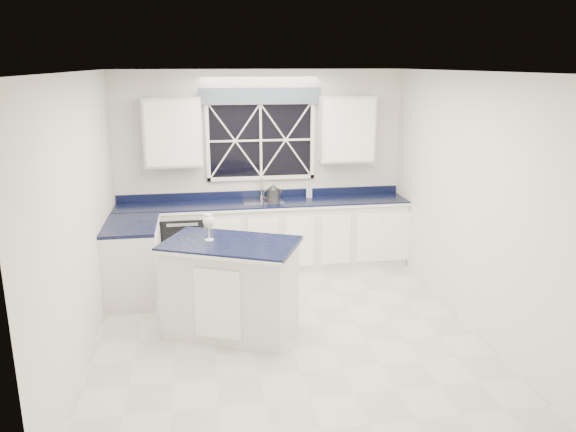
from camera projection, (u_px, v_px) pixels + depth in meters
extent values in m
plane|color=silver|center=(286.00, 329.00, 6.08)|extent=(4.50, 4.50, 0.00)
cube|color=silver|center=(261.00, 168.00, 7.86)|extent=(4.00, 0.10, 2.70)
cube|color=silver|center=(264.00, 236.00, 7.81)|extent=(3.98, 0.60, 0.90)
cube|color=silver|center=(133.00, 262.00, 6.79)|extent=(0.60, 1.00, 0.90)
cube|color=black|center=(264.00, 203.00, 7.69)|extent=(3.98, 0.64, 0.04)
cube|color=black|center=(184.00, 243.00, 7.65)|extent=(0.60, 0.58, 0.82)
cube|color=black|center=(261.00, 140.00, 7.73)|extent=(1.40, 0.02, 1.00)
cube|color=#4F5D6D|center=(261.00, 96.00, 7.51)|extent=(1.65, 0.04, 0.22)
cube|color=silver|center=(173.00, 132.00, 7.37)|extent=(0.75, 0.34, 0.90)
cube|color=silver|center=(346.00, 129.00, 7.74)|extent=(0.75, 0.34, 0.90)
cylinder|color=#B1B1B3|center=(262.00, 197.00, 7.89)|extent=(0.05, 0.05, 0.04)
cylinder|color=#B1B1B3|center=(262.00, 187.00, 7.85)|extent=(0.02, 0.02, 0.28)
cylinder|color=#B1B1B3|center=(262.00, 179.00, 7.73)|extent=(0.02, 0.18, 0.02)
cube|color=silver|center=(231.00, 289.00, 5.89)|extent=(1.48, 1.21, 0.96)
cube|color=black|center=(230.00, 244.00, 5.76)|extent=(1.56, 1.30, 0.04)
cube|color=#BBBAB5|center=(222.00, 285.00, 7.26)|extent=(1.32, 0.96, 0.01)
cube|color=#0F1A35|center=(222.00, 284.00, 7.26)|extent=(1.16, 0.80, 0.01)
cylinder|color=#2E2E30|center=(273.00, 194.00, 7.79)|extent=(0.23, 0.23, 0.15)
cone|color=#2E2E30|center=(273.00, 187.00, 7.76)|extent=(0.19, 0.19, 0.07)
torus|color=#2E2E30|center=(267.00, 194.00, 7.75)|extent=(0.13, 0.05, 0.13)
cylinder|color=#2E2E30|center=(281.00, 192.00, 7.82)|extent=(0.08, 0.04, 0.10)
cylinder|color=white|center=(209.00, 240.00, 5.81)|extent=(0.09, 0.09, 0.01)
cylinder|color=white|center=(209.00, 233.00, 5.79)|extent=(0.01, 0.01, 0.15)
ellipsoid|color=white|center=(208.00, 221.00, 5.76)|extent=(0.12, 0.12, 0.15)
cylinder|color=tan|center=(209.00, 224.00, 5.77)|extent=(0.10, 0.10, 0.06)
imported|color=silver|center=(309.00, 191.00, 7.91)|extent=(0.09, 0.10, 0.18)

